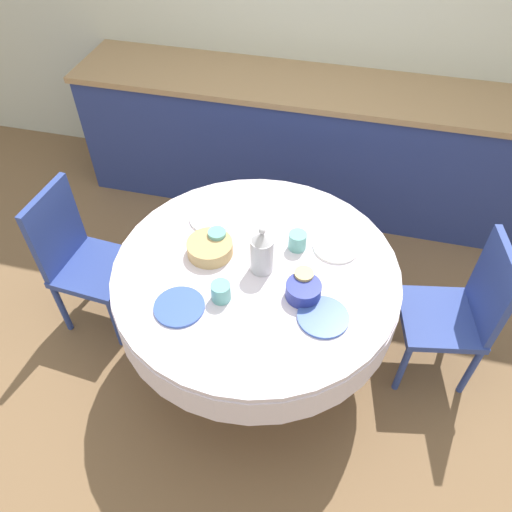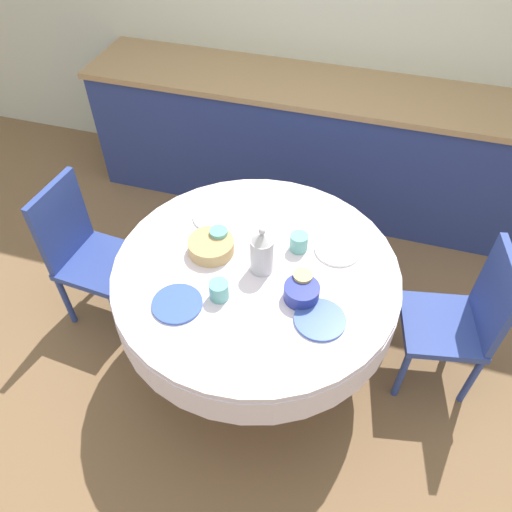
# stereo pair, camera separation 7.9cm
# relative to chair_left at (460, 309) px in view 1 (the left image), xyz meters

# --- Properties ---
(ground_plane) EXTENTS (12.00, 12.00, 0.00)m
(ground_plane) POSITION_rel_chair_left_xyz_m (-1.02, -0.20, -0.49)
(ground_plane) COLOR brown
(wall_back) EXTENTS (7.00, 0.05, 2.60)m
(wall_back) POSITION_rel_chair_left_xyz_m (-1.02, 1.66, 0.81)
(wall_back) COLOR beige
(wall_back) RESTS_ON ground_plane
(kitchen_counter) EXTENTS (3.24, 0.64, 0.93)m
(kitchen_counter) POSITION_rel_chair_left_xyz_m (-1.02, 1.32, -0.03)
(kitchen_counter) COLOR navy
(kitchen_counter) RESTS_ON ground_plane
(dining_table) EXTENTS (1.39, 1.39, 0.75)m
(dining_table) POSITION_rel_chair_left_xyz_m (-1.02, -0.20, 0.13)
(dining_table) COLOR tan
(dining_table) RESTS_ON ground_plane
(chair_left) EXTENTS (0.47, 0.47, 0.91)m
(chair_left) POSITION_rel_chair_left_xyz_m (0.00, 0.00, 0.00)
(chair_left) COLOR #2D428E
(chair_left) RESTS_ON ground_plane
(chair_right) EXTENTS (0.43, 0.43, 0.91)m
(chair_right) POSITION_rel_chair_left_xyz_m (-2.05, -0.12, 0.00)
(chair_right) COLOR #2D428E
(chair_right) RESTS_ON ground_plane
(plate_near_left) EXTENTS (0.23, 0.23, 0.01)m
(plate_near_left) POSITION_rel_chair_left_xyz_m (-1.29, -0.51, 0.26)
(plate_near_left) COLOR #3856AD
(plate_near_left) RESTS_ON dining_table
(cup_near_left) EXTENTS (0.09, 0.09, 0.09)m
(cup_near_left) POSITION_rel_chair_left_xyz_m (-1.13, -0.42, 0.30)
(cup_near_left) COLOR #5BA39E
(cup_near_left) RESTS_ON dining_table
(plate_near_right) EXTENTS (0.23, 0.23, 0.01)m
(plate_near_right) POSITION_rel_chair_left_xyz_m (-0.66, -0.42, 0.26)
(plate_near_right) COLOR #3856AD
(plate_near_right) RESTS_ON dining_table
(cup_near_right) EXTENTS (0.09, 0.09, 0.09)m
(cup_near_right) POSITION_rel_chair_left_xyz_m (-0.78, -0.26, 0.30)
(cup_near_right) COLOR #DBB766
(cup_near_right) RESTS_ON dining_table
(plate_far_left) EXTENTS (0.23, 0.23, 0.01)m
(plate_far_left) POSITION_rel_chair_left_xyz_m (-1.33, 0.08, 0.26)
(plate_far_left) COLOR white
(plate_far_left) RESTS_ON dining_table
(cup_far_left) EXTENTS (0.09, 0.09, 0.09)m
(cup_far_left) POSITION_rel_chair_left_xyz_m (-1.24, -0.09, 0.30)
(cup_far_left) COLOR #5BA39E
(cup_far_left) RESTS_ON dining_table
(plate_far_right) EXTENTS (0.23, 0.23, 0.01)m
(plate_far_right) POSITION_rel_chair_left_xyz_m (-0.67, 0.03, 0.26)
(plate_far_right) COLOR white
(plate_far_right) RESTS_ON dining_table
(cup_far_right) EXTENTS (0.09, 0.09, 0.09)m
(cup_far_right) POSITION_rel_chair_left_xyz_m (-0.85, -0.02, 0.30)
(cup_far_right) COLOR #5BA39E
(cup_far_right) RESTS_ON dining_table
(coffee_carafe) EXTENTS (0.11, 0.11, 0.26)m
(coffee_carafe) POSITION_rel_chair_left_xyz_m (-0.99, -0.20, 0.37)
(coffee_carafe) COLOR #B2B2B7
(coffee_carafe) RESTS_ON dining_table
(bread_basket) EXTENTS (0.22, 0.22, 0.07)m
(bread_basket) POSITION_rel_chair_left_xyz_m (-1.26, -0.16, 0.29)
(bread_basket) COLOR tan
(bread_basket) RESTS_ON dining_table
(fruit_bowl) EXTENTS (0.16, 0.16, 0.08)m
(fruit_bowl) POSITION_rel_chair_left_xyz_m (-0.77, -0.32, 0.29)
(fruit_bowl) COLOR navy
(fruit_bowl) RESTS_ON dining_table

